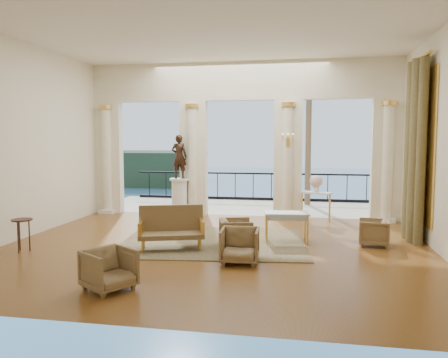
% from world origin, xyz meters
% --- Properties ---
extents(floor, '(9.00, 9.00, 0.00)m').
position_xyz_m(floor, '(0.00, 0.00, 0.00)').
color(floor, '#552B0F').
rests_on(floor, ground).
extents(room_walls, '(9.00, 9.00, 9.00)m').
position_xyz_m(room_walls, '(0.00, -1.12, 2.88)').
color(room_walls, white).
rests_on(room_walls, ground).
extents(arcade, '(9.00, 0.56, 4.50)m').
position_xyz_m(arcade, '(-0.00, 3.82, 2.58)').
color(arcade, beige).
rests_on(arcade, ground).
extents(terrace, '(10.00, 3.60, 0.10)m').
position_xyz_m(terrace, '(0.00, 5.80, -0.05)').
color(terrace, '#ACA38D').
rests_on(terrace, ground).
extents(balustrade, '(9.00, 0.06, 1.03)m').
position_xyz_m(balustrade, '(0.00, 7.40, 0.41)').
color(balustrade, black).
rests_on(balustrade, terrace).
extents(palm_tree, '(2.00, 2.00, 4.50)m').
position_xyz_m(palm_tree, '(2.00, 6.60, 4.09)').
color(palm_tree, '#4C3823').
rests_on(palm_tree, terrace).
extents(headland, '(22.00, 18.00, 6.00)m').
position_xyz_m(headland, '(-30.00, 70.00, -3.00)').
color(headland, black).
rests_on(headland, sea).
extents(sea, '(160.00, 160.00, 0.00)m').
position_xyz_m(sea, '(0.00, 60.00, -6.00)').
color(sea, '#1C5586').
rests_on(sea, ground).
extents(curtain, '(0.33, 1.40, 4.09)m').
position_xyz_m(curtain, '(4.28, 1.50, 2.02)').
color(curtain, brown).
rests_on(curtain, ground).
extents(window_frame, '(0.04, 1.60, 3.40)m').
position_xyz_m(window_frame, '(4.47, 1.50, 2.10)').
color(window_frame, gold).
rests_on(window_frame, room_walls).
extents(wall_sconce, '(0.30, 0.11, 0.33)m').
position_xyz_m(wall_sconce, '(1.40, 3.51, 2.23)').
color(wall_sconce, gold).
rests_on(wall_sconce, arcade).
extents(rug, '(4.32, 3.53, 0.02)m').
position_xyz_m(rug, '(-0.11, 0.49, 0.01)').
color(rug, '#31351A').
rests_on(rug, ground).
extents(armchair_a, '(0.89, 0.90, 0.69)m').
position_xyz_m(armchair_a, '(-1.05, -2.80, 0.34)').
color(armchair_a, '#41351A').
rests_on(armchair_a, ground).
extents(armchair_b, '(0.72, 0.68, 0.71)m').
position_xyz_m(armchair_b, '(0.69, -1.02, 0.36)').
color(armchair_b, '#41351A').
rests_on(armchair_b, ground).
extents(armchair_c, '(0.64, 0.67, 0.62)m').
position_xyz_m(armchair_c, '(3.34, 0.82, 0.31)').
color(armchair_c, '#41351A').
rests_on(armchair_c, ground).
extents(armchair_d, '(0.76, 0.79, 0.68)m').
position_xyz_m(armchair_d, '(0.46, 0.09, 0.34)').
color(armchair_d, '#41351A').
rests_on(armchair_d, ground).
extents(settee, '(1.46, 0.95, 0.89)m').
position_xyz_m(settee, '(-0.86, -0.21, 0.44)').
color(settee, '#41351A').
rests_on(settee, ground).
extents(game_table, '(1.03, 0.64, 0.67)m').
position_xyz_m(game_table, '(1.48, 0.80, 0.60)').
color(game_table, '#9FB4C3').
rests_on(game_table, ground).
extents(pedestal, '(0.62, 0.62, 1.14)m').
position_xyz_m(pedestal, '(-1.75, 3.50, 0.55)').
color(pedestal, silver).
rests_on(pedestal, ground).
extents(statue, '(0.49, 0.34, 1.28)m').
position_xyz_m(statue, '(-1.75, 3.50, 1.78)').
color(statue, black).
rests_on(statue, pedestal).
extents(console_table, '(0.91, 0.65, 0.81)m').
position_xyz_m(console_table, '(2.20, 3.55, 0.67)').
color(console_table, silver).
rests_on(console_table, ground).
extents(urn, '(0.35, 0.35, 0.47)m').
position_xyz_m(urn, '(2.20, 3.55, 1.08)').
color(urn, white).
rests_on(urn, console_table).
extents(side_table, '(0.41, 0.41, 0.67)m').
position_xyz_m(side_table, '(-3.77, -1.00, 0.57)').
color(side_table, black).
rests_on(side_table, ground).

